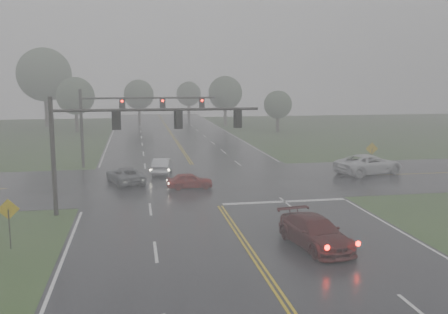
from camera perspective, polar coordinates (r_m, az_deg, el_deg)
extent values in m
plane|color=#2B461E|center=(19.74, 6.64, -15.78)|extent=(180.00, 180.00, 0.00)
cube|color=black|center=(38.41, -1.97, -3.43)|extent=(18.00, 160.00, 0.02)
cube|color=black|center=(40.35, -2.37, -2.83)|extent=(120.00, 14.00, 0.02)
cube|color=silver|center=(34.04, 6.94, -5.12)|extent=(8.50, 0.50, 0.01)
imported|color=#400B0B|center=(25.44, 10.33, -10.09)|extent=(2.90, 5.39, 1.48)
imported|color=maroon|center=(37.93, -3.94, -3.61)|extent=(3.53, 1.48, 1.19)
imported|color=silver|center=(43.99, -7.07, -1.90)|extent=(2.12, 4.39, 1.39)
imported|color=#5C5F64|center=(40.37, -11.19, -2.99)|extent=(3.50, 5.10, 1.30)
imported|color=silver|center=(45.29, 16.20, -1.88)|extent=(6.70, 4.38, 1.71)
cylinder|color=black|center=(31.59, -18.94, 0.02)|extent=(0.28, 0.28, 7.20)
cylinder|color=black|center=(31.30, -19.20, 5.09)|extent=(0.18, 0.18, 0.80)
cylinder|color=black|center=(30.95, -7.57, 5.38)|extent=(12.59, 0.18, 0.18)
cube|color=black|center=(30.98, -12.21, 4.15)|extent=(0.34, 0.28, 1.05)
cube|color=black|center=(31.14, -12.20, 4.17)|extent=(0.55, 0.03, 1.25)
cube|color=black|center=(31.07, -5.22, 4.33)|extent=(0.34, 0.28, 1.05)
cube|color=black|center=(31.23, -5.25, 4.35)|extent=(0.55, 0.03, 1.25)
cube|color=black|center=(31.62, 1.63, 4.44)|extent=(0.34, 0.28, 1.05)
cube|color=black|center=(31.77, 1.57, 4.46)|extent=(0.55, 0.03, 1.25)
cylinder|color=black|center=(48.10, -15.95, 3.14)|extent=(0.28, 0.28, 7.30)
cylinder|color=black|center=(47.91, -16.10, 6.51)|extent=(0.18, 0.18, 0.81)
cylinder|color=black|center=(47.68, -8.55, 6.69)|extent=(12.51, 0.18, 0.18)
cube|color=black|center=(47.70, -11.56, 5.88)|extent=(0.34, 0.28, 1.06)
cube|color=black|center=(47.86, -11.55, 5.89)|extent=(0.56, 0.03, 1.27)
cylinder|color=#FF0C05|center=(47.52, -11.57, 6.27)|extent=(0.22, 0.06, 0.22)
cube|color=black|center=(47.76, -7.03, 6.00)|extent=(0.34, 0.28, 1.06)
cube|color=black|center=(47.92, -7.04, 6.01)|extent=(0.56, 0.03, 1.27)
cylinder|color=#FF0C05|center=(47.58, -7.02, 6.39)|extent=(0.22, 0.06, 0.22)
cube|color=black|center=(48.11, -2.53, 6.08)|extent=(0.34, 0.28, 1.06)
cube|color=black|center=(48.27, -2.56, 6.09)|extent=(0.56, 0.03, 1.27)
cylinder|color=#FF0C05|center=(47.93, -2.51, 6.47)|extent=(0.22, 0.06, 0.22)
cylinder|color=black|center=(26.62, -23.31, -7.59)|extent=(0.07, 0.07, 1.99)
cube|color=#C59F0B|center=(26.40, -23.43, -5.51)|extent=(1.04, 0.09, 1.04)
cylinder|color=black|center=(46.14, 16.50, -0.38)|extent=(0.07, 0.07, 2.10)
cube|color=#C59F0B|center=(46.02, 16.55, 0.92)|extent=(1.10, 0.17, 1.10)
cylinder|color=#312820|center=(80.46, -16.48, 3.88)|extent=(0.52, 0.52, 3.25)
sphere|color=#3B5539|center=(80.23, -16.61, 6.71)|extent=(5.78, 5.78, 5.78)
cylinder|color=#312820|center=(87.87, 0.14, 4.68)|extent=(0.52, 0.52, 3.34)
sphere|color=#3B5539|center=(87.66, 0.14, 7.34)|extent=(5.94, 5.94, 5.94)
cylinder|color=#312820|center=(94.42, -9.66, 4.77)|extent=(0.52, 0.52, 3.09)
sphere|color=#3B5539|center=(94.22, -9.72, 7.06)|extent=(5.50, 5.50, 5.50)
cylinder|color=#312820|center=(78.33, 6.14, 3.78)|extent=(0.51, 0.51, 2.46)
sphere|color=#3B5539|center=(78.12, 6.18, 5.98)|extent=(4.38, 4.38, 4.38)
cylinder|color=#312820|center=(91.99, -19.64, 4.92)|extent=(0.61, 0.61, 5.17)
sphere|color=#3B5539|center=(91.82, -19.85, 8.85)|extent=(9.19, 9.19, 9.19)
cylinder|color=#312820|center=(106.28, -4.03, 5.29)|extent=(0.59, 0.59, 2.93)
sphere|color=#3B5539|center=(106.11, -4.05, 7.22)|extent=(5.20, 5.20, 5.20)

